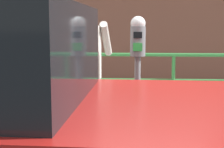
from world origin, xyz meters
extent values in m
cube|color=#ADA8A0|center=(0.00, 1.24, 0.08)|extent=(36.00, 2.49, 0.16)
cylinder|color=slate|center=(0.29, 0.29, 0.71)|extent=(0.07, 0.07, 1.11)
cylinder|color=slate|center=(0.29, 0.29, 1.44)|extent=(0.17, 0.17, 0.34)
sphere|color=silver|center=(0.29, 0.29, 1.64)|extent=(0.17, 0.17, 0.17)
cube|color=black|center=(0.28, 0.20, 1.51)|extent=(0.10, 0.01, 0.07)
cube|color=green|center=(0.28, 0.20, 1.38)|extent=(0.10, 0.01, 0.09)
cylinder|color=slate|center=(-0.47, 0.37, 0.57)|extent=(0.15, 0.15, 0.83)
cylinder|color=slate|center=(-0.27, 0.36, 0.57)|extent=(0.15, 0.15, 0.83)
cube|color=beige|center=(-0.37, 0.36, 1.30)|extent=(0.45, 0.24, 0.62)
sphere|color=#936B4C|center=(-0.37, 0.36, 1.73)|extent=(0.23, 0.23, 0.23)
cylinder|color=beige|center=(-0.63, 0.38, 1.32)|extent=(0.09, 0.09, 0.59)
cylinder|color=beige|center=(-0.10, 0.55, 1.45)|extent=(0.12, 0.52, 0.44)
cylinder|color=#2D7A38|center=(0.00, 2.20, 1.12)|extent=(24.00, 0.06, 0.06)
cylinder|color=#2D7A38|center=(0.00, 2.20, 0.69)|extent=(24.00, 0.05, 0.05)
cylinder|color=#2D7A38|center=(-0.92, 2.20, 0.64)|extent=(0.06, 0.06, 0.97)
cylinder|color=#2D7A38|center=(0.92, 2.20, 0.64)|extent=(0.06, 0.06, 0.97)
cube|color=brown|center=(0.00, 5.19, 1.34)|extent=(32.00, 0.50, 2.69)
camera|label=1|loc=(0.23, -3.63, 1.62)|focal=55.09mm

